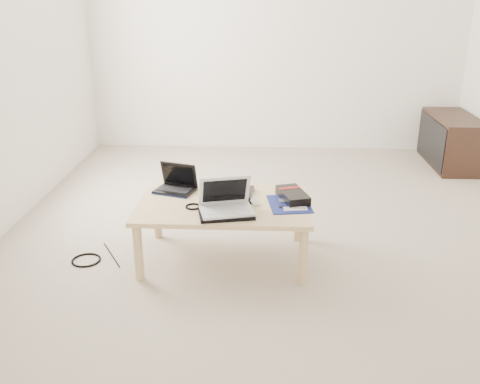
{
  "coord_description": "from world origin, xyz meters",
  "views": [
    {
      "loc": [
        -0.11,
        -3.84,
        1.69
      ],
      "look_at": [
        -0.25,
        -0.67,
        0.48
      ],
      "focal_mm": 40.0,
      "sensor_mm": 36.0,
      "label": 1
    }
  ],
  "objects_px": {
    "netbook": "(176,185)",
    "white_laptop": "(226,203)",
    "gpu_box": "(293,196)",
    "media_cabinet": "(451,141)",
    "coffee_table": "(224,210)"
  },
  "relations": [
    {
      "from": "netbook",
      "to": "gpu_box",
      "type": "relative_size",
      "value": 0.97
    },
    {
      "from": "gpu_box",
      "to": "media_cabinet",
      "type": "bearing_deg",
      "value": 50.62
    },
    {
      "from": "white_laptop",
      "to": "gpu_box",
      "type": "distance_m",
      "value": 0.48
    },
    {
      "from": "netbook",
      "to": "white_laptop",
      "type": "bearing_deg",
      "value": -45.33
    },
    {
      "from": "media_cabinet",
      "to": "gpu_box",
      "type": "height_order",
      "value": "media_cabinet"
    },
    {
      "from": "netbook",
      "to": "gpu_box",
      "type": "bearing_deg",
      "value": -9.85
    },
    {
      "from": "coffee_table",
      "to": "media_cabinet",
      "type": "distance_m",
      "value": 3.01
    },
    {
      "from": "media_cabinet",
      "to": "gpu_box",
      "type": "relative_size",
      "value": 2.85
    },
    {
      "from": "coffee_table",
      "to": "netbook",
      "type": "relative_size",
      "value": 3.61
    },
    {
      "from": "coffee_table",
      "to": "gpu_box",
      "type": "distance_m",
      "value": 0.46
    },
    {
      "from": "gpu_box",
      "to": "netbook",
      "type": "bearing_deg",
      "value": 170.15
    },
    {
      "from": "coffee_table",
      "to": "white_laptop",
      "type": "distance_m",
      "value": 0.2
    },
    {
      "from": "coffee_table",
      "to": "netbook",
      "type": "xyz_separation_m",
      "value": [
        -0.34,
        0.2,
        0.09
      ]
    },
    {
      "from": "coffee_table",
      "to": "media_cabinet",
      "type": "xyz_separation_m",
      "value": [
        2.13,
        2.12,
        -0.1
      ]
    },
    {
      "from": "media_cabinet",
      "to": "white_laptop",
      "type": "xyz_separation_m",
      "value": [
        -2.1,
        -2.29,
        0.21
      ]
    }
  ]
}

